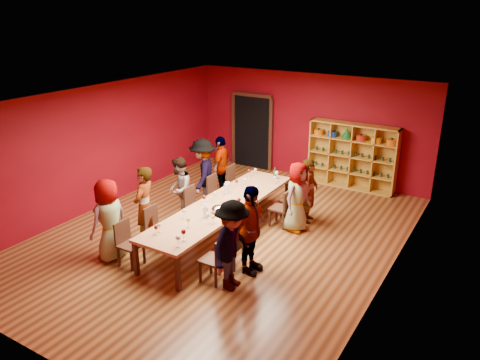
% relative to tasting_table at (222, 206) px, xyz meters
% --- Properties ---
extents(room_shell, '(7.10, 9.10, 3.04)m').
position_rel_tasting_table_xyz_m(room_shell, '(0.00, 0.00, 0.80)').
color(room_shell, '#573117').
rests_on(room_shell, ground).
extents(tasting_table, '(1.10, 4.50, 0.75)m').
position_rel_tasting_table_xyz_m(tasting_table, '(0.00, 0.00, 0.00)').
color(tasting_table, '#A86F46').
rests_on(tasting_table, ground).
extents(doorway, '(1.40, 0.17, 2.30)m').
position_rel_tasting_table_xyz_m(doorway, '(-1.80, 4.43, 0.42)').
color(doorway, black).
rests_on(doorway, ground).
extents(shelving_unit, '(2.40, 0.40, 1.80)m').
position_rel_tasting_table_xyz_m(shelving_unit, '(1.40, 4.32, 0.28)').
color(shelving_unit, '#B38528').
rests_on(shelving_unit, ground).
extents(chair_person_left_0, '(0.42, 0.42, 0.89)m').
position_rel_tasting_table_xyz_m(chair_person_left_0, '(-0.91, -1.95, -0.20)').
color(chair_person_left_0, black).
rests_on(chair_person_left_0, ground).
extents(person_left_0, '(0.52, 0.85, 1.66)m').
position_rel_tasting_table_xyz_m(person_left_0, '(-1.35, -1.95, 0.13)').
color(person_left_0, silver).
rests_on(person_left_0, ground).
extents(chair_person_left_1, '(0.42, 0.42, 0.89)m').
position_rel_tasting_table_xyz_m(chair_person_left_1, '(-0.91, -1.13, -0.20)').
color(chair_person_left_1, black).
rests_on(chair_person_left_1, ground).
extents(person_left_1, '(0.61, 0.72, 1.71)m').
position_rel_tasting_table_xyz_m(person_left_1, '(-1.17, -1.13, 0.15)').
color(person_left_1, '#CE8A8F').
rests_on(person_left_1, ground).
extents(chair_person_left_2, '(0.42, 0.42, 0.89)m').
position_rel_tasting_table_xyz_m(chair_person_left_2, '(-0.91, 0.18, -0.20)').
color(chair_person_left_2, black).
rests_on(chair_person_left_2, ground).
extents(person_left_2, '(0.67, 0.84, 1.51)m').
position_rel_tasting_table_xyz_m(person_left_2, '(-1.31, 0.18, 0.06)').
color(person_left_2, white).
rests_on(person_left_2, ground).
extents(chair_person_left_3, '(0.42, 0.42, 0.89)m').
position_rel_tasting_table_xyz_m(chair_person_left_3, '(-0.91, 1.07, -0.20)').
color(chair_person_left_3, black).
rests_on(chair_person_left_3, ground).
extents(person_left_3, '(0.90, 1.22, 1.75)m').
position_rel_tasting_table_xyz_m(person_left_3, '(-1.27, 1.07, 0.17)').
color(person_left_3, '#15163B').
rests_on(person_left_3, ground).
extents(chair_person_left_4, '(0.42, 0.42, 0.89)m').
position_rel_tasting_table_xyz_m(chair_person_left_4, '(-0.91, 1.94, -0.20)').
color(chair_person_left_4, black).
rests_on(chair_person_left_4, ground).
extents(person_left_4, '(0.61, 1.01, 1.61)m').
position_rel_tasting_table_xyz_m(person_left_4, '(-1.31, 1.94, 0.11)').
color(person_left_4, silver).
rests_on(person_left_4, ground).
extents(chair_person_right_0, '(0.42, 0.42, 0.89)m').
position_rel_tasting_table_xyz_m(chair_person_right_0, '(0.91, -1.58, -0.20)').
color(chair_person_right_0, black).
rests_on(chair_person_right_0, ground).
extents(person_right_0, '(0.51, 1.10, 1.66)m').
position_rel_tasting_table_xyz_m(person_right_0, '(1.24, -1.58, 0.13)').
color(person_right_0, '#161F3D').
rests_on(person_right_0, ground).
extents(chair_person_right_1, '(0.42, 0.42, 0.89)m').
position_rel_tasting_table_xyz_m(chair_person_right_1, '(0.91, -0.96, -0.20)').
color(chair_person_right_1, black).
rests_on(chair_person_right_1, ground).
extents(person_right_1, '(0.47, 1.02, 1.73)m').
position_rel_tasting_table_xyz_m(person_right_1, '(1.24, -0.96, 0.17)').
color(person_right_1, white).
rests_on(person_right_1, ground).
extents(chair_person_right_3, '(0.42, 0.42, 0.89)m').
position_rel_tasting_table_xyz_m(chair_person_right_3, '(0.91, 1.10, -0.20)').
color(chair_person_right_3, black).
rests_on(chair_person_right_3, ground).
extents(person_right_3, '(0.56, 0.84, 1.58)m').
position_rel_tasting_table_xyz_m(person_right_3, '(1.24, 1.10, 0.09)').
color(person_right_3, '#48484C').
rests_on(person_right_3, ground).
extents(chair_person_right_4, '(0.42, 0.42, 0.89)m').
position_rel_tasting_table_xyz_m(chair_person_right_4, '(0.91, 1.67, -0.20)').
color(chair_person_right_4, black).
rests_on(chair_person_right_4, ground).
extents(person_right_4, '(0.51, 0.63, 1.51)m').
position_rel_tasting_table_xyz_m(person_right_4, '(1.29, 1.67, 0.06)').
color(person_right_4, silver).
rests_on(person_right_4, ground).
extents(wine_glass_0, '(0.08, 0.08, 0.19)m').
position_rel_tasting_table_xyz_m(wine_glass_0, '(0.36, 0.09, 0.19)').
color(wine_glass_0, silver).
rests_on(wine_glass_0, tasting_table).
extents(wine_glass_1, '(0.08, 0.08, 0.19)m').
position_rel_tasting_table_xyz_m(wine_glass_1, '(-0.27, -0.97, 0.19)').
color(wine_glass_1, silver).
rests_on(wine_glass_1, tasting_table).
extents(wine_glass_2, '(0.09, 0.09, 0.22)m').
position_rel_tasting_table_xyz_m(wine_glass_2, '(0.31, -1.74, 0.21)').
color(wine_glass_2, silver).
rests_on(wine_glass_2, tasting_table).
extents(wine_glass_3, '(0.08, 0.08, 0.20)m').
position_rel_tasting_table_xyz_m(wine_glass_3, '(-0.26, 0.11, 0.19)').
color(wine_glass_3, silver).
rests_on(wine_glass_3, tasting_table).
extents(wine_glass_4, '(0.08, 0.08, 0.19)m').
position_rel_tasting_table_xyz_m(wine_glass_4, '(-0.27, -1.82, 0.19)').
color(wine_glass_4, silver).
rests_on(wine_glass_4, tasting_table).
extents(wine_glass_5, '(0.08, 0.08, 0.19)m').
position_rel_tasting_table_xyz_m(wine_glass_5, '(0.31, 0.93, 0.19)').
color(wine_glass_5, silver).
rests_on(wine_glass_5, tasting_table).
extents(wine_glass_6, '(0.09, 0.09, 0.22)m').
position_rel_tasting_table_xyz_m(wine_glass_6, '(-0.36, 1.74, 0.21)').
color(wine_glass_6, silver).
rests_on(wine_glass_6, tasting_table).
extents(wine_glass_7, '(0.07, 0.07, 0.18)m').
position_rel_tasting_table_xyz_m(wine_glass_7, '(0.38, 1.69, 0.18)').
color(wine_glass_7, silver).
rests_on(wine_glass_7, tasting_table).
extents(wine_glass_8, '(0.08, 0.08, 0.20)m').
position_rel_tasting_table_xyz_m(wine_glass_8, '(0.36, -0.15, 0.19)').
color(wine_glass_8, silver).
rests_on(wine_glass_8, tasting_table).
extents(wine_glass_9, '(0.07, 0.07, 0.19)m').
position_rel_tasting_table_xyz_m(wine_glass_9, '(-0.28, -1.71, 0.19)').
color(wine_glass_9, silver).
rests_on(wine_glass_9, tasting_table).
extents(wine_glass_10, '(0.07, 0.07, 0.18)m').
position_rel_tasting_table_xyz_m(wine_glass_10, '(-0.36, 0.81, 0.18)').
color(wine_glass_10, silver).
rests_on(wine_glass_10, tasting_table).
extents(wine_glass_11, '(0.07, 0.07, 0.18)m').
position_rel_tasting_table_xyz_m(wine_glass_11, '(-0.28, 1.03, 0.18)').
color(wine_glass_11, silver).
rests_on(wine_glass_11, tasting_table).
extents(wine_glass_12, '(0.08, 0.08, 0.20)m').
position_rel_tasting_table_xyz_m(wine_glass_12, '(-0.34, -0.19, 0.19)').
color(wine_glass_12, silver).
rests_on(wine_glass_12, tasting_table).
extents(wine_glass_13, '(0.07, 0.07, 0.18)m').
position_rel_tasting_table_xyz_m(wine_glass_13, '(-0.31, 1.96, 0.18)').
color(wine_glass_13, silver).
rests_on(wine_glass_13, tasting_table).
extents(wine_glass_14, '(0.08, 0.08, 0.20)m').
position_rel_tasting_table_xyz_m(wine_glass_14, '(0.05, -1.26, 0.20)').
color(wine_glass_14, silver).
rests_on(wine_glass_14, tasting_table).
extents(wine_glass_15, '(0.09, 0.09, 0.22)m').
position_rel_tasting_table_xyz_m(wine_glass_15, '(0.27, -0.93, 0.21)').
color(wine_glass_15, silver).
rests_on(wine_glass_15, tasting_table).
extents(wine_glass_16, '(0.09, 0.09, 0.22)m').
position_rel_tasting_table_xyz_m(wine_glass_16, '(0.37, -1.97, 0.21)').
color(wine_glass_16, silver).
rests_on(wine_glass_16, tasting_table).
extents(wine_glass_17, '(0.09, 0.09, 0.22)m').
position_rel_tasting_table_xyz_m(wine_glass_17, '(0.29, 1.96, 0.21)').
color(wine_glass_17, silver).
rests_on(wine_glass_17, tasting_table).
extents(wine_glass_18, '(0.08, 0.08, 0.19)m').
position_rel_tasting_table_xyz_m(wine_glass_18, '(-0.16, 1.20, 0.19)').
color(wine_glass_18, silver).
rests_on(wine_glass_18, tasting_table).
extents(wine_glass_19, '(0.07, 0.07, 0.18)m').
position_rel_tasting_table_xyz_m(wine_glass_19, '(0.37, -0.89, 0.18)').
color(wine_glass_19, silver).
rests_on(wine_glass_19, tasting_table).
extents(spittoon_bowl, '(0.31, 0.31, 0.17)m').
position_rel_tasting_table_xyz_m(spittoon_bowl, '(0.17, -0.40, 0.12)').
color(spittoon_bowl, silver).
rests_on(spittoon_bowl, tasting_table).
extents(carafe_a, '(0.14, 0.14, 0.29)m').
position_rel_tasting_table_xyz_m(carafe_a, '(-0.23, 0.52, 0.18)').
color(carafe_a, silver).
rests_on(carafe_a, tasting_table).
extents(carafe_b, '(0.12, 0.12, 0.28)m').
position_rel_tasting_table_xyz_m(carafe_b, '(0.08, -0.73, 0.18)').
color(carafe_b, silver).
rests_on(carafe_b, tasting_table).
extents(wine_bottle, '(0.08, 0.08, 0.30)m').
position_rel_tasting_table_xyz_m(wine_bottle, '(0.24, 1.96, 0.17)').
color(wine_bottle, '#163C19').
rests_on(wine_bottle, tasting_table).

